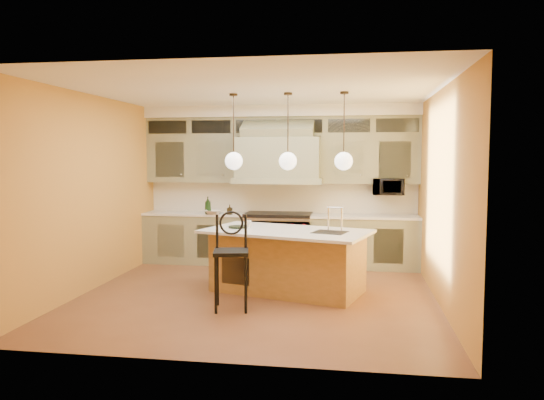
% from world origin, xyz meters
% --- Properties ---
extents(floor, '(5.00, 5.00, 0.00)m').
position_xyz_m(floor, '(0.00, 0.00, 0.00)').
color(floor, brown).
rests_on(floor, ground).
extents(ceiling, '(5.00, 5.00, 0.00)m').
position_xyz_m(ceiling, '(0.00, 0.00, 2.90)').
color(ceiling, white).
rests_on(ceiling, wall_back).
extents(wall_back, '(5.00, 0.00, 5.00)m').
position_xyz_m(wall_back, '(0.00, 2.50, 1.45)').
color(wall_back, '#C08635').
rests_on(wall_back, ground).
extents(wall_front, '(5.00, 0.00, 5.00)m').
position_xyz_m(wall_front, '(0.00, -2.50, 1.45)').
color(wall_front, '#C08635').
rests_on(wall_front, ground).
extents(wall_left, '(0.00, 5.00, 5.00)m').
position_xyz_m(wall_left, '(-2.50, 0.00, 1.45)').
color(wall_left, '#C08635').
rests_on(wall_left, ground).
extents(wall_right, '(0.00, 5.00, 5.00)m').
position_xyz_m(wall_right, '(2.50, 0.00, 1.45)').
color(wall_right, '#C08635').
rests_on(wall_right, ground).
extents(back_cabinetry, '(5.00, 0.77, 2.90)m').
position_xyz_m(back_cabinetry, '(0.00, 2.23, 1.43)').
color(back_cabinetry, gray).
rests_on(back_cabinetry, floor).
extents(range, '(1.20, 0.74, 0.96)m').
position_xyz_m(range, '(0.00, 2.14, 0.49)').
color(range, silver).
rests_on(range, floor).
extents(kitchen_island, '(2.61, 1.87, 1.35)m').
position_xyz_m(kitchen_island, '(0.40, 0.29, 0.47)').
color(kitchen_island, olive).
rests_on(kitchen_island, floor).
extents(counter_stool, '(0.52, 0.52, 1.27)m').
position_xyz_m(counter_stool, '(-0.22, -0.69, 0.73)').
color(counter_stool, black).
rests_on(counter_stool, floor).
extents(microwave, '(0.54, 0.37, 0.30)m').
position_xyz_m(microwave, '(1.95, 2.25, 1.45)').
color(microwave, black).
rests_on(microwave, back_cabinetry).
extents(oil_bottle_a, '(0.14, 0.14, 0.31)m').
position_xyz_m(oil_bottle_a, '(-1.29, 2.02, 1.10)').
color(oil_bottle_a, black).
rests_on(oil_bottle_a, back_cabinetry).
extents(oil_bottle_b, '(0.09, 0.09, 0.18)m').
position_xyz_m(oil_bottle_b, '(-0.86, 1.92, 1.03)').
color(oil_bottle_b, black).
rests_on(oil_bottle_b, back_cabinetry).
extents(fruit_bowl, '(0.35, 0.35, 0.08)m').
position_xyz_m(fruit_bowl, '(-1.15, 1.92, 0.98)').
color(fruit_bowl, silver).
rests_on(fruit_bowl, back_cabinetry).
extents(cup, '(0.12, 0.12, 0.10)m').
position_xyz_m(cup, '(-0.23, 0.47, 0.97)').
color(cup, silver).
rests_on(cup, kitchen_island).
extents(pendant_left, '(0.26, 0.26, 1.11)m').
position_xyz_m(pendant_left, '(-0.40, 0.29, 1.95)').
color(pendant_left, '#2D2319').
rests_on(pendant_left, ceiling).
extents(pendant_center, '(0.26, 0.26, 1.11)m').
position_xyz_m(pendant_center, '(0.40, 0.29, 1.95)').
color(pendant_center, '#2D2319').
rests_on(pendant_center, ceiling).
extents(pendant_right, '(0.26, 0.26, 1.11)m').
position_xyz_m(pendant_right, '(1.20, 0.29, 1.95)').
color(pendant_right, '#2D2319').
rests_on(pendant_right, ceiling).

